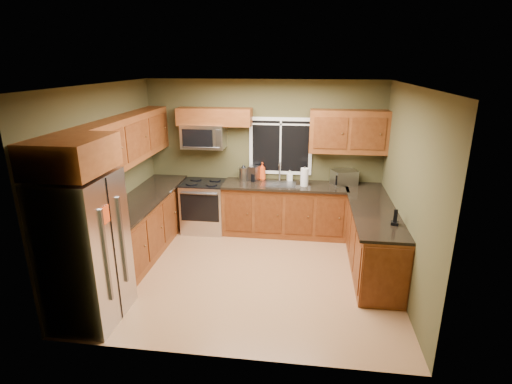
% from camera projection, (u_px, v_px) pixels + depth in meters
% --- Properties ---
extents(floor, '(4.20, 4.20, 0.00)m').
position_uv_depth(floor, '(250.00, 273.00, 5.93)').
color(floor, '#9E6D45').
rests_on(floor, ground).
extents(ceiling, '(4.20, 4.20, 0.00)m').
position_uv_depth(ceiling, '(249.00, 85.00, 5.08)').
color(ceiling, white).
rests_on(ceiling, back_wall).
extents(back_wall, '(4.20, 0.00, 4.20)m').
position_uv_depth(back_wall, '(264.00, 157.00, 7.20)').
color(back_wall, '#444124').
rests_on(back_wall, ground).
extents(front_wall, '(4.20, 0.00, 4.20)m').
position_uv_depth(front_wall, '(221.00, 242.00, 3.81)').
color(front_wall, '#444124').
rests_on(front_wall, ground).
extents(left_wall, '(0.00, 3.60, 3.60)m').
position_uv_depth(left_wall, '(106.00, 180.00, 5.77)').
color(left_wall, '#444124').
rests_on(left_wall, ground).
extents(right_wall, '(0.00, 3.60, 3.60)m').
position_uv_depth(right_wall, '(407.00, 192.00, 5.25)').
color(right_wall, '#444124').
rests_on(right_wall, ground).
extents(window, '(1.12, 0.03, 1.02)m').
position_uv_depth(window, '(280.00, 146.00, 7.08)').
color(window, white).
rests_on(window, back_wall).
extents(base_cabinets_left, '(0.60, 2.65, 0.90)m').
position_uv_depth(base_cabinets_left, '(144.00, 226.00, 6.46)').
color(base_cabinets_left, brown).
rests_on(base_cabinets_left, ground).
extents(countertop_left, '(0.65, 2.65, 0.04)m').
position_uv_depth(countertop_left, '(143.00, 199.00, 6.31)').
color(countertop_left, black).
rests_on(countertop_left, base_cabinets_left).
extents(base_cabinets_back, '(2.17, 0.60, 0.90)m').
position_uv_depth(base_cabinets_back, '(285.00, 210.00, 7.15)').
color(base_cabinets_back, brown).
rests_on(base_cabinets_back, ground).
extents(countertop_back, '(2.17, 0.65, 0.04)m').
position_uv_depth(countertop_back, '(285.00, 185.00, 6.98)').
color(countertop_back, black).
rests_on(countertop_back, base_cabinets_back).
extents(base_cabinets_peninsula, '(0.60, 2.52, 0.90)m').
position_uv_depth(base_cabinets_peninsula, '(371.00, 236.00, 6.07)').
color(base_cabinets_peninsula, brown).
rests_on(base_cabinets_peninsula, ground).
extents(countertop_peninsula, '(0.65, 2.50, 0.04)m').
position_uv_depth(countertop_peninsula, '(372.00, 207.00, 5.94)').
color(countertop_peninsula, black).
rests_on(countertop_peninsula, base_cabinets_peninsula).
extents(upper_cabinets_left, '(0.33, 2.65, 0.72)m').
position_uv_depth(upper_cabinets_left, '(127.00, 140.00, 6.04)').
color(upper_cabinets_left, brown).
rests_on(upper_cabinets_left, left_wall).
extents(upper_cabinets_back_left, '(1.30, 0.33, 0.30)m').
position_uv_depth(upper_cabinets_back_left, '(214.00, 117.00, 6.93)').
color(upper_cabinets_back_left, brown).
rests_on(upper_cabinets_back_left, back_wall).
extents(upper_cabinets_back_right, '(1.30, 0.33, 0.72)m').
position_uv_depth(upper_cabinets_back_right, '(348.00, 132.00, 6.71)').
color(upper_cabinets_back_right, brown).
rests_on(upper_cabinets_back_right, back_wall).
extents(upper_cabinet_over_fridge, '(0.72, 0.90, 0.38)m').
position_uv_depth(upper_cabinet_over_fridge, '(71.00, 155.00, 4.29)').
color(upper_cabinet_over_fridge, brown).
rests_on(upper_cabinet_over_fridge, left_wall).
extents(refrigerator, '(0.74, 0.90, 1.80)m').
position_uv_depth(refrigerator, '(85.00, 250.00, 4.64)').
color(refrigerator, '#B7B7BC').
rests_on(refrigerator, ground).
extents(range, '(0.76, 0.69, 0.94)m').
position_uv_depth(range, '(204.00, 206.00, 7.30)').
color(range, '#B7B7BC').
rests_on(range, ground).
extents(microwave, '(0.76, 0.41, 0.42)m').
position_uv_depth(microwave, '(204.00, 136.00, 7.03)').
color(microwave, '#B7B7BC').
rests_on(microwave, back_wall).
extents(sink, '(0.60, 0.42, 0.36)m').
position_uv_depth(sink, '(279.00, 183.00, 7.00)').
color(sink, slate).
rests_on(sink, countertop_back).
extents(toaster_oven, '(0.49, 0.44, 0.25)m').
position_uv_depth(toaster_oven, '(344.00, 177.00, 6.94)').
color(toaster_oven, '#B7B7BC').
rests_on(toaster_oven, countertop_back).
extents(coffee_maker, '(0.22, 0.25, 0.27)m').
position_uv_depth(coffee_maker, '(254.00, 174.00, 7.15)').
color(coffee_maker, slate).
rests_on(coffee_maker, countertop_back).
extents(kettle, '(0.21, 0.21, 0.30)m').
position_uv_depth(kettle, '(244.00, 173.00, 7.15)').
color(kettle, '#B7B7BC').
rests_on(kettle, countertop_back).
extents(paper_towel_roll, '(0.16, 0.16, 0.34)m').
position_uv_depth(paper_towel_roll, '(304.00, 177.00, 6.84)').
color(paper_towel_roll, white).
rests_on(paper_towel_roll, countertop_back).
extents(soap_bottle_a, '(0.16, 0.16, 0.32)m').
position_uv_depth(soap_bottle_a, '(262.00, 171.00, 7.19)').
color(soap_bottle_a, '#E24415').
rests_on(soap_bottle_a, countertop_back).
extents(soap_bottle_b, '(0.11, 0.11, 0.19)m').
position_uv_depth(soap_bottle_b, '(290.00, 176.00, 7.15)').
color(soap_bottle_b, white).
rests_on(soap_bottle_b, countertop_back).
extents(soap_bottle_c, '(0.15, 0.15, 0.15)m').
position_uv_depth(soap_bottle_c, '(249.00, 175.00, 7.24)').
color(soap_bottle_c, white).
rests_on(soap_bottle_c, countertop_back).
extents(cordless_phone, '(0.11, 0.11, 0.21)m').
position_uv_depth(cordless_phone, '(395.00, 220.00, 5.24)').
color(cordless_phone, black).
rests_on(cordless_phone, countertop_peninsula).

